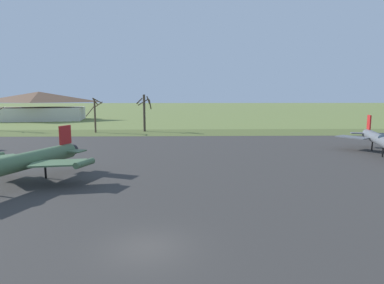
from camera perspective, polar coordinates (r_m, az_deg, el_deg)
The scene contains 8 objects.
ground_plane at distance 17.46m, azimuth -7.82°, elevation -17.66°, with size 600.00×600.00×0.00m, color olive.
asphalt_apron at distance 33.44m, azimuth -4.71°, elevation -4.98°, with size 108.21×56.33×0.05m, color #383533.
grass_verge_strip at distance 67.15m, azimuth -3.15°, elevation 1.61°, with size 168.21×12.00×0.06m, color #55612F.
jet_fighter_front_left at distance 30.70m, azimuth -27.60°, elevation -3.12°, with size 10.58×14.34×4.60m.
jet_fighter_front_right at distance 48.66m, azimuth 29.31°, elevation 0.48°, with size 9.32×14.24×4.70m.
bare_tree_left_of_center at distance 69.59m, azimuth -16.24°, elevation 4.77°, with size 3.33×3.32×7.02m.
bare_tree_center at distance 69.52m, azimuth -8.10°, elevation 5.35°, with size 2.91×2.83×7.63m.
visitor_building at distance 110.27m, azimuth -24.61°, elevation 5.64°, with size 27.56×17.89×8.51m.
Camera 1 is at (1.83, -15.63, 7.55)m, focal length 31.20 mm.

